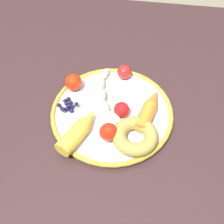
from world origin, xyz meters
TOP-DOWN VIEW (x-y plane):
  - ground_plane at (0.00, 0.00)m, footprint 6.00×6.00m
  - dining_table at (0.00, 0.00)m, footprint 0.94×0.96m
  - plate at (-0.02, 0.03)m, footprint 0.30×0.30m
  - banana at (0.01, -0.01)m, footprint 0.09×0.18m
  - carrot_orange at (-0.11, 0.02)m, footprint 0.07×0.13m
  - carrot_yellow at (0.04, 0.11)m, footprint 0.09×0.13m
  - donut at (-0.08, 0.10)m, footprint 0.14×0.14m
  - blueberry_pile at (0.09, 0.03)m, footprint 0.05×0.05m
  - tomato_near at (-0.04, -0.09)m, footprint 0.04×0.04m
  - tomato_mid at (-0.02, 0.11)m, footprint 0.04×0.04m
  - tomato_far at (-0.05, 0.04)m, footprint 0.04×0.04m
  - tomato_extra at (0.09, -0.03)m, footprint 0.04×0.04m

SIDE VIEW (x-z plane):
  - ground_plane at x=0.00m, z-range 0.00..0.00m
  - dining_table at x=0.00m, z-range 0.27..0.97m
  - plate at x=-0.02m, z-range 0.70..0.72m
  - blueberry_pile at x=0.09m, z-range 0.71..0.73m
  - banana at x=0.01m, z-range 0.71..0.74m
  - donut at x=-0.08m, z-range 0.71..0.74m
  - carrot_orange at x=-0.11m, z-range 0.71..0.75m
  - tomato_near at x=-0.04m, z-range 0.71..0.75m
  - tomato_far at x=-0.05m, z-range 0.71..0.75m
  - carrot_yellow at x=0.04m, z-range 0.71..0.75m
  - tomato_mid at x=-0.02m, z-range 0.71..0.76m
  - tomato_extra at x=0.09m, z-range 0.71..0.76m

